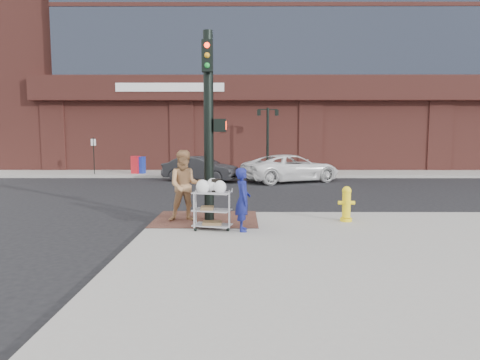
{
  "coord_description": "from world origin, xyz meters",
  "views": [
    {
      "loc": [
        0.37,
        -10.63,
        2.41
      ],
      "look_at": [
        0.33,
        0.7,
        1.25
      ],
      "focal_mm": 32.0,
      "sensor_mm": 36.0,
      "label": 1
    }
  ],
  "objects_px": {
    "minivan_white": "(291,168)",
    "fire_hydrant": "(346,203)",
    "woman_blue": "(243,200)",
    "sedan_dark": "(201,169)",
    "lamp_post": "(268,133)",
    "traffic_signal_pole": "(209,120)",
    "pedestrian_tan": "(185,186)",
    "utility_cart": "(212,207)"
  },
  "relations": [
    {
      "from": "traffic_signal_pole",
      "to": "fire_hydrant",
      "type": "height_order",
      "value": "traffic_signal_pole"
    },
    {
      "from": "woman_blue",
      "to": "fire_hydrant",
      "type": "height_order",
      "value": "woman_blue"
    },
    {
      "from": "pedestrian_tan",
      "to": "traffic_signal_pole",
      "type": "bearing_deg",
      "value": 1.4
    },
    {
      "from": "fire_hydrant",
      "to": "minivan_white",
      "type": "bearing_deg",
      "value": 90.79
    },
    {
      "from": "minivan_white",
      "to": "utility_cart",
      "type": "bearing_deg",
      "value": 140.55
    },
    {
      "from": "lamp_post",
      "to": "utility_cart",
      "type": "height_order",
      "value": "lamp_post"
    },
    {
      "from": "traffic_signal_pole",
      "to": "pedestrian_tan",
      "type": "height_order",
      "value": "traffic_signal_pole"
    },
    {
      "from": "woman_blue",
      "to": "utility_cart",
      "type": "bearing_deg",
      "value": 75.15
    },
    {
      "from": "traffic_signal_pole",
      "to": "sedan_dark",
      "type": "height_order",
      "value": "traffic_signal_pole"
    },
    {
      "from": "pedestrian_tan",
      "to": "sedan_dark",
      "type": "distance_m",
      "value": 11.61
    },
    {
      "from": "traffic_signal_pole",
      "to": "pedestrian_tan",
      "type": "bearing_deg",
      "value": -169.42
    },
    {
      "from": "sedan_dark",
      "to": "lamp_post",
      "type": "bearing_deg",
      "value": -25.93
    },
    {
      "from": "minivan_white",
      "to": "fire_hydrant",
      "type": "bearing_deg",
      "value": 156.56
    },
    {
      "from": "woman_blue",
      "to": "lamp_post",
      "type": "bearing_deg",
      "value": -8.91
    },
    {
      "from": "traffic_signal_pole",
      "to": "minivan_white",
      "type": "relative_size",
      "value": 0.96
    },
    {
      "from": "fire_hydrant",
      "to": "traffic_signal_pole",
      "type": "bearing_deg",
      "value": 177.81
    },
    {
      "from": "minivan_white",
      "to": "woman_blue",
      "type": "bearing_deg",
      "value": 143.96
    },
    {
      "from": "woman_blue",
      "to": "minivan_white",
      "type": "relative_size",
      "value": 0.29
    },
    {
      "from": "pedestrian_tan",
      "to": "fire_hydrant",
      "type": "height_order",
      "value": "pedestrian_tan"
    },
    {
      "from": "traffic_signal_pole",
      "to": "pedestrian_tan",
      "type": "distance_m",
      "value": 1.85
    },
    {
      "from": "woman_blue",
      "to": "sedan_dark",
      "type": "relative_size",
      "value": 0.37
    },
    {
      "from": "lamp_post",
      "to": "sedan_dark",
      "type": "relative_size",
      "value": 0.98
    },
    {
      "from": "woman_blue",
      "to": "sedan_dark",
      "type": "distance_m",
      "value": 12.97
    },
    {
      "from": "utility_cart",
      "to": "fire_hydrant",
      "type": "relative_size",
      "value": 1.32
    },
    {
      "from": "woman_blue",
      "to": "traffic_signal_pole",
      "type": "bearing_deg",
      "value": 30.42
    },
    {
      "from": "utility_cart",
      "to": "fire_hydrant",
      "type": "distance_m",
      "value": 3.66
    },
    {
      "from": "lamp_post",
      "to": "fire_hydrant",
      "type": "distance_m",
      "value": 15.54
    },
    {
      "from": "utility_cart",
      "to": "lamp_post",
      "type": "bearing_deg",
      "value": 81.88
    },
    {
      "from": "traffic_signal_pole",
      "to": "pedestrian_tan",
      "type": "relative_size",
      "value": 2.64
    },
    {
      "from": "traffic_signal_pole",
      "to": "utility_cart",
      "type": "relative_size",
      "value": 4.03
    },
    {
      "from": "lamp_post",
      "to": "minivan_white",
      "type": "relative_size",
      "value": 0.77
    },
    {
      "from": "minivan_white",
      "to": "fire_hydrant",
      "type": "relative_size",
      "value": 5.54
    },
    {
      "from": "minivan_white",
      "to": "fire_hydrant",
      "type": "height_order",
      "value": "minivan_white"
    },
    {
      "from": "lamp_post",
      "to": "sedan_dark",
      "type": "bearing_deg",
      "value": -135.42
    },
    {
      "from": "sedan_dark",
      "to": "minivan_white",
      "type": "distance_m",
      "value": 4.85
    },
    {
      "from": "pedestrian_tan",
      "to": "sedan_dark",
      "type": "height_order",
      "value": "pedestrian_tan"
    },
    {
      "from": "fire_hydrant",
      "to": "woman_blue",
      "type": "bearing_deg",
      "value": -156.95
    },
    {
      "from": "minivan_white",
      "to": "utility_cart",
      "type": "xyz_separation_m",
      "value": [
        -3.36,
        -12.35,
        -0.01
      ]
    },
    {
      "from": "pedestrian_tan",
      "to": "utility_cart",
      "type": "xyz_separation_m",
      "value": [
        0.78,
        -1.05,
        -0.39
      ]
    },
    {
      "from": "lamp_post",
      "to": "fire_hydrant",
      "type": "xyz_separation_m",
      "value": [
        1.17,
        -15.37,
        -1.99
      ]
    },
    {
      "from": "utility_cart",
      "to": "pedestrian_tan",
      "type": "bearing_deg",
      "value": 126.7
    },
    {
      "from": "traffic_signal_pole",
      "to": "minivan_white",
      "type": "bearing_deg",
      "value": 72.65
    }
  ]
}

